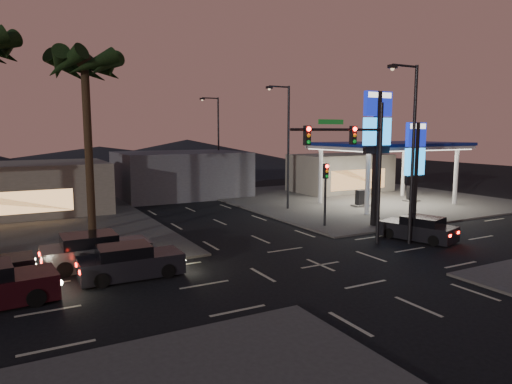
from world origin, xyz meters
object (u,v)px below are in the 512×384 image
pylon_sign_short (415,158)px  traffic_signal_mast (356,153)px  gas_station (389,147)px  suv_station (419,229)px  car_lane_a_front (130,262)px  car_lane_b_front (95,251)px  pylon_sign_tall (377,132)px

pylon_sign_short → traffic_signal_mast: traffic_signal_mast is taller
gas_station → pylon_sign_short: pylon_sign_short is taller
gas_station → suv_station: bearing=-126.3°
car_lane_a_front → suv_station: (16.74, -1.06, -0.02)m
traffic_signal_mast → car_lane_b_front: bearing=167.9°
car_lane_a_front → traffic_signal_mast: bearing=-2.3°
gas_station → traffic_signal_mast: 15.82m
gas_station → pylon_sign_tall: 10.01m
pylon_sign_short → traffic_signal_mast: (-7.24, -2.51, 0.57)m
traffic_signal_mast → car_lane_b_front: traffic_signal_mast is taller
car_lane_b_front → pylon_sign_short: bearing=-1.0°
traffic_signal_mast → car_lane_a_front: 13.10m
pylon_sign_short → car_lane_b_front: (-20.60, 0.35, -3.90)m
pylon_sign_short → car_lane_b_front: size_ratio=1.39×
traffic_signal_mast → suv_station: bearing=-7.2°
car_lane_b_front → traffic_signal_mast: bearing=-12.1°
gas_station → car_lane_b_front: bearing=-164.4°
suv_station → car_lane_a_front: bearing=176.4°
pylon_sign_tall → car_lane_b_front: (-18.10, -0.65, -5.64)m
traffic_signal_mast → pylon_sign_short: bearing=19.1°
suv_station → traffic_signal_mast: bearing=172.8°
car_lane_a_front → gas_station: bearing=21.2°
car_lane_a_front → suv_station: size_ratio=0.99×
suv_station → gas_station: bearing=53.7°
car_lane_b_front → suv_station: 18.15m
gas_station → traffic_signal_mast: (-12.24, -10.01, 0.15)m
gas_station → pylon_sign_short: size_ratio=1.74×
pylon_sign_tall → pylon_sign_short: bearing=-21.8°
car_lane_a_front → pylon_sign_short: bearing=5.9°
traffic_signal_mast → car_lane_a_front: size_ratio=1.75×
traffic_signal_mast → car_lane_a_front: (-12.28, 0.50, -4.54)m
gas_station → traffic_signal_mast: bearing=-140.7°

